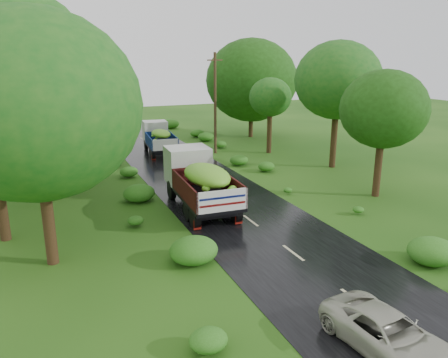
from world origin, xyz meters
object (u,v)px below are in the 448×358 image
truck_near (198,178)px  car (388,334)px  truck_far (159,137)px  utility_pole (215,103)px

truck_near → car: bearing=-84.2°
truck_near → truck_far: (1.57, 14.22, -0.26)m
truck_near → truck_far: truck_near is taller
truck_near → car: (0.70, -13.44, -1.07)m
truck_near → car: 13.50m
truck_far → utility_pole: bearing=-18.9°
truck_near → car: size_ratio=1.75×
car → utility_pole: size_ratio=0.49×
utility_pole → truck_near: bearing=-129.3°
truck_near → utility_pole: size_ratio=0.86×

